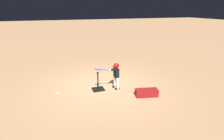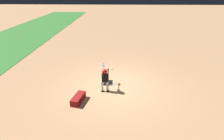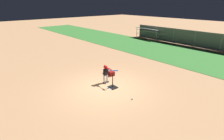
% 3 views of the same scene
% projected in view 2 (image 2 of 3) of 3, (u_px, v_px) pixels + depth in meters
% --- Properties ---
extents(ground_plane, '(90.00, 90.00, 0.00)m').
position_uv_depth(ground_plane, '(115.00, 86.00, 8.31)').
color(ground_plane, '#AD7F56').
extents(home_plate, '(0.47, 0.47, 0.02)m').
position_uv_depth(home_plate, '(109.00, 83.00, 8.52)').
color(home_plate, white).
rests_on(home_plate, ground_plane).
extents(batting_tee, '(0.48, 0.43, 0.77)m').
position_uv_depth(batting_tee, '(108.00, 81.00, 8.52)').
color(batting_tee, black).
rests_on(batting_tee, ground_plane).
extents(batter_child, '(1.02, 0.35, 1.10)m').
position_uv_depth(batter_child, '(105.00, 77.00, 7.62)').
color(batter_child, silver).
rests_on(batter_child, ground_plane).
extents(baseball, '(0.07, 0.07, 0.07)m').
position_uv_depth(baseball, '(112.00, 69.00, 9.97)').
color(baseball, white).
rests_on(baseball, ground_plane).
extents(equipment_bag, '(0.89, 0.50, 0.28)m').
position_uv_depth(equipment_bag, '(78.00, 99.00, 7.10)').
color(equipment_bag, maroon).
rests_on(equipment_bag, ground_plane).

